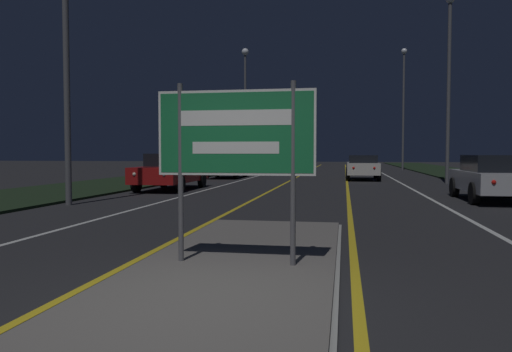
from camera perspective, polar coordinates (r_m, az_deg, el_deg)
The scene contains 17 objects.
ground_plane at distance 5.04m, azimuth -6.57°, elevation -15.07°, with size 160.00×160.00×0.00m, color #232326.
median_island at distance 6.60m, azimuth -2.31°, elevation -10.38°, with size 2.67×8.16×0.10m.
verge_left at distance 26.93m, azimuth -13.79°, elevation -0.57°, with size 5.00×100.00×0.08m.
centre_line_yellow_left at distance 29.77m, azimuth 4.44°, elevation -0.27°, with size 0.12×70.00×0.01m.
centre_line_yellow_right at distance 29.63m, azimuth 10.32°, elevation -0.32°, with size 0.12×70.00×0.01m.
lane_line_white_left at distance 30.15m, azimuth -0.63°, elevation -0.22°, with size 0.12×70.00×0.01m.
lane_line_white_right at distance 29.77m, azimuth 15.47°, elevation -0.36°, with size 0.12×70.00×0.01m.
edge_line_white_left at distance 30.85m, azimuth -6.11°, elevation -0.17°, with size 0.10×70.00×0.01m.
edge_line_white_right at distance 30.20m, azimuth 21.15°, elevation -0.40°, with size 0.10×70.00×0.01m.
highway_sign at distance 6.43m, azimuth -2.35°, elevation 4.22°, with size 2.07×0.07×2.34m.
streetlight_left_far at distance 40.96m, azimuth -1.24°, elevation 9.73°, with size 0.56×0.56×9.95m.
streetlight_right_near at distance 26.75m, azimuth 21.19°, elevation 11.04°, with size 0.44×0.44×9.26m.
streetlight_right_far at distance 45.01m, azimuth 16.51°, elevation 8.76°, with size 0.49×0.49×10.43m.
car_receding_0 at distance 17.41m, azimuth 25.46°, elevation -0.09°, with size 1.93×4.41×1.46m.
car_receding_1 at distance 28.81m, azimuth 12.07°, elevation 1.07°, with size 1.86×4.52×1.39m.
car_approaching_0 at distance 21.02m, azimuth -9.61°, elevation 0.62°, with size 2.00×4.82×1.49m.
car_approaching_1 at distance 30.25m, azimuth -3.40°, elevation 1.22°, with size 2.02×4.14×1.40m.
Camera 1 is at (1.38, -4.59, 1.53)m, focal length 35.00 mm.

